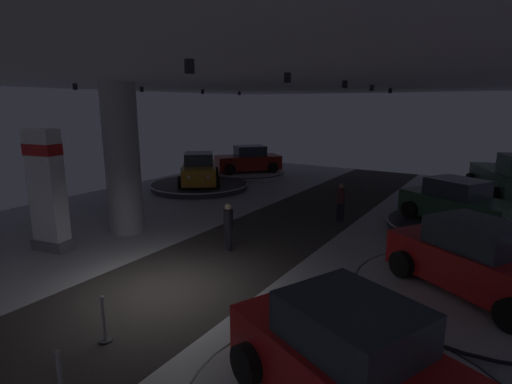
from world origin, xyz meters
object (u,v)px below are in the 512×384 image
column_left (122,160)px  pickup_truck_deep_right (511,180)px  display_platform_deep_right (506,199)px  display_platform_deep_left (248,174)px  visitor_walking_near (341,200)px  display_platform_far_right (456,226)px  display_car_mid_right (479,261)px  display_car_far_left (199,170)px  display_car_deep_left (248,160)px  display_car_near_right (356,365)px  display_car_far_right (458,204)px  brand_sign_pylon (47,189)px  display_platform_mid_right (475,297)px  display_platform_far_left (200,185)px  visitor_walking_far (228,224)px

column_left → pickup_truck_deep_right: 17.82m
display_platform_deep_right → display_platform_deep_left: bearing=-176.5°
column_left → visitor_walking_near: column_left is taller
column_left → display_platform_far_right: column_left is taller
display_platform_deep_left → visitor_walking_near: 11.15m
display_car_mid_right → display_platform_far_right: display_car_mid_right is taller
display_platform_far_right → pickup_truck_deep_right: (1.66, 5.89, 1.03)m
display_car_far_left → display_car_deep_left: bearing=87.6°
display_car_far_left → display_car_near_right: 17.83m
display_car_mid_right → display_car_far_right: (-1.09, 6.32, -0.11)m
column_left → display_car_deep_left: (-2.58, 12.29, -1.65)m
display_platform_far_right → visitor_walking_near: (-4.21, -1.33, 0.77)m
brand_sign_pylon → display_car_far_left: (-2.23, 10.11, -0.97)m
display_car_near_right → display_car_far_right: size_ratio=1.00×
display_platform_mid_right → visitor_walking_near: visitor_walking_near is taller
column_left → display_car_far_right: size_ratio=1.21×
display_car_far_left → visitor_walking_near: display_car_far_left is taller
display_platform_far_left → display_car_far_left: display_car_far_left is taller
display_platform_mid_right → display_car_mid_right: display_car_mid_right is taller
pickup_truck_deep_right → display_car_far_left: bearing=-160.3°
display_platform_far_right → display_platform_deep_right: 6.39m
pickup_truck_deep_right → brand_sign_pylon: bearing=-129.5°
display_car_mid_right → visitor_walking_near: display_car_mid_right is taller
display_car_mid_right → display_platform_mid_right: bearing=-32.1°
display_car_near_right → display_car_far_right: display_car_near_right is taller
brand_sign_pylon → display_car_far_left: 10.40m
brand_sign_pylon → visitor_walking_near: brand_sign_pylon is taller
display_platform_far_left → display_car_far_left: bearing=129.6°
display_platform_deep_left → display_platform_far_right: bearing=-21.9°
column_left → display_car_mid_right: (11.61, 0.67, -1.63)m
display_car_near_right → display_platform_far_right: (0.18, 11.51, -0.90)m
display_platform_far_left → display_platform_deep_right: size_ratio=0.98×
display_platform_mid_right → visitor_walking_near: bearing=136.7°
display_car_far_left → display_platform_mid_right: 15.99m
display_car_near_right → brand_sign_pylon: bearing=170.0°
column_left → visitor_walking_far: (4.43, 0.47, -1.84)m
display_car_far_left → display_platform_deep_left: 4.85m
display_platform_mid_right → display_platform_far_right: (-1.09, 6.33, -0.06)m
display_platform_deep_right → pickup_truck_deep_right: bearing=-70.2°
display_car_deep_left → display_platform_far_right: 14.20m
display_car_far_right → display_car_deep_left: bearing=158.0°
display_car_near_right → display_platform_mid_right: size_ratio=0.80×
brand_sign_pylon → column_left: bearing=77.9°
display_car_far_left → display_platform_far_left: bearing=-50.4°
display_car_far_left → display_platform_far_right: display_car_far_left is taller
brand_sign_pylon → display_platform_deep_right: (12.66, 15.78, -1.93)m
brand_sign_pylon → display_platform_far_right: (11.11, 9.58, -1.93)m
display_car_mid_right → display_platform_deep_left: bearing=140.8°
display_car_near_right → display_platform_mid_right: 5.40m
display_platform_far_right → brand_sign_pylon: bearing=-139.2°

